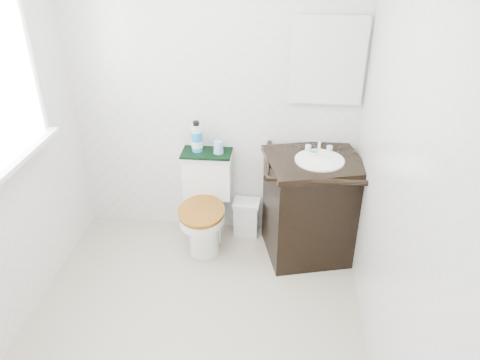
% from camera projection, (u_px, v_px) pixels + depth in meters
% --- Properties ---
extents(floor, '(2.40, 2.40, 0.00)m').
position_uv_depth(floor, '(191.00, 330.00, 3.01)').
color(floor, '#B5AC92').
rests_on(floor, ground).
extents(wall_back, '(2.40, 0.00, 2.40)m').
position_uv_depth(wall_back, '(213.00, 91.00, 3.47)').
color(wall_back, silver).
rests_on(wall_back, ground).
extents(wall_front, '(2.40, 0.00, 2.40)m').
position_uv_depth(wall_front, '(95.00, 350.00, 1.39)').
color(wall_front, silver).
rests_on(wall_front, ground).
extents(wall_right, '(0.00, 2.40, 2.40)m').
position_uv_depth(wall_right, '(396.00, 175.00, 2.33)').
color(wall_right, silver).
rests_on(wall_right, ground).
extents(mirror, '(0.50, 0.02, 0.60)m').
position_uv_depth(mirror, '(328.00, 61.00, 3.26)').
color(mirror, silver).
rests_on(mirror, wall_back).
extents(toilet, '(0.39, 0.62, 0.73)m').
position_uv_depth(toilet, '(206.00, 206.00, 3.70)').
color(toilet, white).
rests_on(toilet, floor).
extents(vanity, '(0.79, 0.72, 0.92)m').
position_uv_depth(vanity, '(311.00, 205.00, 3.52)').
color(vanity, black).
rests_on(vanity, floor).
extents(trash_bin, '(0.22, 0.18, 0.31)m').
position_uv_depth(trash_bin, '(246.00, 217.00, 3.87)').
color(trash_bin, white).
rests_on(trash_bin, floor).
extents(towel, '(0.38, 0.22, 0.02)m').
position_uv_depth(towel, '(207.00, 153.00, 3.60)').
color(towel, black).
rests_on(towel, toilet).
extents(mouthwash_bottle, '(0.08, 0.08, 0.24)m').
position_uv_depth(mouthwash_bottle, '(197.00, 138.00, 3.57)').
color(mouthwash_bottle, '#187CD0').
rests_on(mouthwash_bottle, towel).
extents(cup, '(0.08, 0.08, 0.10)m').
position_uv_depth(cup, '(218.00, 147.00, 3.56)').
color(cup, '#7EA4CE').
rests_on(cup, towel).
extents(soap_bar, '(0.07, 0.05, 0.02)m').
position_uv_depth(soap_bar, '(314.00, 152.00, 3.40)').
color(soap_bar, '#1B867A').
rests_on(soap_bar, vanity).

